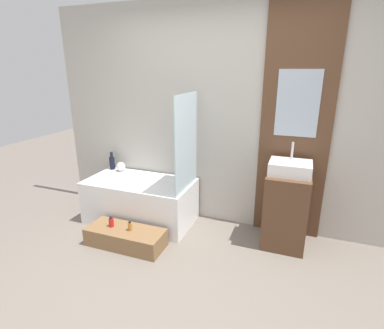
{
  "coord_description": "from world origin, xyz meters",
  "views": [
    {
      "loc": [
        0.98,
        -1.81,
        1.86
      ],
      "look_at": [
        0.03,
        0.71,
        0.99
      ],
      "focal_mm": 28.0,
      "sensor_mm": 36.0,
      "label": 1
    }
  ],
  "objects_px": {
    "sink": "(290,168)",
    "vase_tall_dark": "(112,162)",
    "bathtub": "(141,200)",
    "vase_round_light": "(121,167)",
    "bottle_soap_primary": "(111,222)",
    "wooden_step_bench": "(126,237)",
    "bottle_soap_secondary": "(130,226)"
  },
  "relations": [
    {
      "from": "sink",
      "to": "vase_tall_dark",
      "type": "xyz_separation_m",
      "value": [
        -2.31,
        0.18,
        -0.24
      ]
    },
    {
      "from": "bathtub",
      "to": "vase_round_light",
      "type": "bearing_deg",
      "value": 150.41
    },
    {
      "from": "sink",
      "to": "bottle_soap_primary",
      "type": "height_order",
      "value": "sink"
    },
    {
      "from": "wooden_step_bench",
      "to": "bottle_soap_secondary",
      "type": "xyz_separation_m",
      "value": [
        0.06,
        -0.0,
        0.15
      ]
    },
    {
      "from": "vase_tall_dark",
      "to": "vase_round_light",
      "type": "height_order",
      "value": "vase_tall_dark"
    },
    {
      "from": "bathtub",
      "to": "wooden_step_bench",
      "type": "xyz_separation_m",
      "value": [
        0.13,
        -0.57,
        -0.17
      ]
    },
    {
      "from": "vase_tall_dark",
      "to": "vase_round_light",
      "type": "relative_size",
      "value": 2.0
    },
    {
      "from": "wooden_step_bench",
      "to": "vase_tall_dark",
      "type": "relative_size",
      "value": 3.57
    },
    {
      "from": "sink",
      "to": "vase_round_light",
      "type": "bearing_deg",
      "value": 175.97
    },
    {
      "from": "wooden_step_bench",
      "to": "vase_tall_dark",
      "type": "xyz_separation_m",
      "value": [
        -0.7,
        0.83,
        0.54
      ]
    },
    {
      "from": "bottle_soap_secondary",
      "to": "bathtub",
      "type": "bearing_deg",
      "value": 109.07
    },
    {
      "from": "wooden_step_bench",
      "to": "vase_tall_dark",
      "type": "bearing_deg",
      "value": 130.21
    },
    {
      "from": "bathtub",
      "to": "vase_tall_dark",
      "type": "height_order",
      "value": "vase_tall_dark"
    },
    {
      "from": "wooden_step_bench",
      "to": "bottle_soap_primary",
      "type": "relative_size",
      "value": 7.59
    },
    {
      "from": "vase_tall_dark",
      "to": "vase_round_light",
      "type": "distance_m",
      "value": 0.16
    },
    {
      "from": "bottle_soap_primary",
      "to": "bottle_soap_secondary",
      "type": "height_order",
      "value": "bottle_soap_primary"
    },
    {
      "from": "vase_round_light",
      "to": "bottle_soap_primary",
      "type": "height_order",
      "value": "vase_round_light"
    },
    {
      "from": "wooden_step_bench",
      "to": "bottle_soap_primary",
      "type": "height_order",
      "value": "bottle_soap_primary"
    },
    {
      "from": "vase_round_light",
      "to": "bathtub",
      "type": "bearing_deg",
      "value": -29.59
    },
    {
      "from": "wooden_step_bench",
      "to": "vase_round_light",
      "type": "distance_m",
      "value": 1.1
    },
    {
      "from": "bottle_soap_primary",
      "to": "bathtub",
      "type": "bearing_deg",
      "value": 85.98
    },
    {
      "from": "vase_round_light",
      "to": "bottle_soap_primary",
      "type": "relative_size",
      "value": 1.06
    },
    {
      "from": "vase_tall_dark",
      "to": "bottle_soap_secondary",
      "type": "relative_size",
      "value": 2.27
    },
    {
      "from": "bottle_soap_primary",
      "to": "bottle_soap_secondary",
      "type": "bearing_deg",
      "value": -0.0
    },
    {
      "from": "wooden_step_bench",
      "to": "sink",
      "type": "xyz_separation_m",
      "value": [
        1.61,
        0.66,
        0.78
      ]
    },
    {
      "from": "wooden_step_bench",
      "to": "sink",
      "type": "height_order",
      "value": "sink"
    },
    {
      "from": "vase_round_light",
      "to": "bottle_soap_primary",
      "type": "distance_m",
      "value": 0.96
    },
    {
      "from": "wooden_step_bench",
      "to": "vase_tall_dark",
      "type": "height_order",
      "value": "vase_tall_dark"
    },
    {
      "from": "vase_tall_dark",
      "to": "sink",
      "type": "bearing_deg",
      "value": -4.39
    },
    {
      "from": "sink",
      "to": "vase_tall_dark",
      "type": "distance_m",
      "value": 2.33
    },
    {
      "from": "vase_round_light",
      "to": "bottle_soap_secondary",
      "type": "xyz_separation_m",
      "value": [
        0.62,
        -0.81,
        -0.35
      ]
    },
    {
      "from": "sink",
      "to": "vase_tall_dark",
      "type": "height_order",
      "value": "sink"
    }
  ]
}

